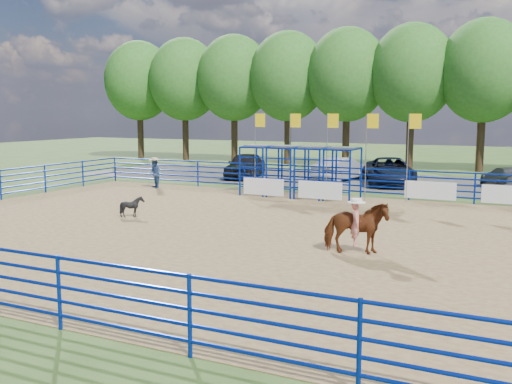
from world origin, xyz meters
TOP-DOWN VIEW (x-y plane):
  - ground at (0.00, 0.00)m, footprint 120.00×120.00m
  - arena_dirt at (0.00, 0.00)m, footprint 30.00×20.00m
  - gravel_strip at (0.00, 17.00)m, footprint 40.00×10.00m
  - horse_and_rider at (3.60, -1.62)m, footprint 2.07×1.34m
  - calf at (-6.30, 0.43)m, footprint 0.85×0.77m
  - spectator_cowboy at (-10.80, 8.30)m, footprint 1.01×0.98m
  - car_a at (-8.56, 15.21)m, footprint 2.91×5.13m
  - car_b at (-2.43, 16.52)m, footprint 2.80×4.74m
  - car_c at (0.78, 15.75)m, footprint 4.29×6.26m
  - car_d at (7.14, 16.14)m, footprint 3.21×4.74m
  - perimeter_fence at (0.00, 0.00)m, footprint 30.10×20.10m
  - chute_assembly at (-1.90, 8.84)m, footprint 19.32×2.41m
  - treeline at (0.00, 26.00)m, footprint 56.40×6.40m

SIDE VIEW (x-z plane):
  - ground at x=0.00m, z-range 0.00..0.00m
  - gravel_strip at x=0.00m, z-range 0.00..0.01m
  - arena_dirt at x=0.00m, z-range 0.00..0.02m
  - calf at x=-6.30m, z-range 0.02..0.89m
  - car_d at x=7.14m, z-range 0.01..1.28m
  - car_b at x=-2.43m, z-range 0.01..1.49m
  - perimeter_fence at x=0.00m, z-range 0.00..1.50m
  - car_c at x=0.78m, z-range 0.01..1.60m
  - car_a at x=-8.56m, z-range 0.01..1.66m
  - spectator_cowboy at x=-10.80m, z-range 0.03..1.72m
  - horse_and_rider at x=3.60m, z-range -0.27..2.07m
  - chute_assembly at x=-1.90m, z-range -0.84..3.36m
  - treeline at x=0.00m, z-range 1.91..13.15m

